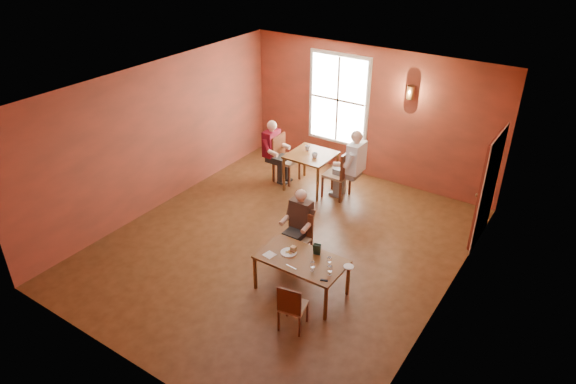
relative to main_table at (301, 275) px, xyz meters
The scene contains 30 objects.
ground 1.39m from the main_table, 137.74° to the left, with size 6.00×7.00×0.01m, color brown.
wall_back 4.67m from the main_table, 102.75° to the left, with size 6.00×0.04×3.00m, color brown.
wall_front 3.02m from the main_table, 111.02° to the right, with size 6.00×0.04×3.00m, color brown.
wall_left 4.26m from the main_table, 167.23° to the left, with size 0.04×7.00×3.00m, color brown.
wall_right 2.49m from the main_table, 24.33° to the left, with size 0.04×7.00×3.00m, color brown.
ceiling 2.99m from the main_table, 137.74° to the left, with size 6.00×7.00×0.04m, color white.
window 4.91m from the main_table, 112.42° to the left, with size 1.36×0.10×1.96m, color white.
door 3.82m from the main_table, 58.78° to the left, with size 0.12×1.04×2.10m, color maroon.
wall_sconce 4.69m from the main_table, 91.29° to the left, with size 0.16×0.16×0.28m, color brown.
main_table is the anchor object (origin of this frame).
chair_diner_main 0.83m from the main_table, 127.57° to the left, with size 0.41×0.41×0.93m, color #57341C, non-canonical shape.
diner_main 0.85m from the main_table, 128.88° to the left, with size 0.51×0.51×1.27m, color black, non-canonical shape.
chair_empty 0.82m from the main_table, 65.77° to the right, with size 0.37×0.37×0.83m, color brown, non-canonical shape.
plate_food 0.43m from the main_table, behind, with size 0.27×0.27×0.03m, color silver.
sandwich 0.43m from the main_table, 162.42° to the left, with size 0.08×0.08×0.10m, color tan.
goblet_a 0.62m from the main_table, 10.50° to the left, with size 0.07×0.07×0.17m, color white, non-canonical shape.
goblet_b 0.73m from the main_table, 11.23° to the right, with size 0.07×0.07×0.18m, color white, non-canonical shape.
goblet_c 0.55m from the main_table, 28.58° to the right, with size 0.07×0.07×0.17m, color white, non-canonical shape.
menu_stand 0.51m from the main_table, 57.82° to the left, with size 0.12×0.06×0.20m, color black.
knife 0.43m from the main_table, 92.49° to the right, with size 0.20×0.02×0.00m, color silver.
napkin 0.62m from the main_table, 156.79° to the right, with size 0.17×0.17×0.01m, color white.
side_plate 0.83m from the main_table, 17.15° to the left, with size 0.16×0.16×0.01m, color white.
sunglasses 0.73m from the main_table, 25.67° to the right, with size 0.11×0.04×0.01m, color black.
second_table 3.57m from the main_table, 119.05° to the left, with size 0.94×0.94×0.83m, color #8D591E, non-canonical shape.
chair_diner_white 3.31m from the main_table, 109.14° to the left, with size 0.49×0.49×1.10m, color #522D19, non-canonical shape.
diner_white 3.32m from the main_table, 108.64° to the left, with size 0.61×0.61×1.52m, color white, non-canonical shape.
chair_diner_maroon 3.93m from the main_table, 127.38° to the left, with size 0.48×0.48×1.08m, color #532F19, non-canonical shape.
diner_maroon 3.96m from the main_table, 127.73° to the left, with size 0.55×0.55×1.38m, color maroon, non-canonical shape.
cup_a 3.46m from the main_table, 117.72° to the left, with size 0.13×0.13×0.10m, color silver.
cup_b 3.81m from the main_table, 120.47° to the left, with size 0.11×0.11×0.10m, color silver.
Camera 1 is at (4.49, -6.51, 5.56)m, focal length 32.00 mm.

